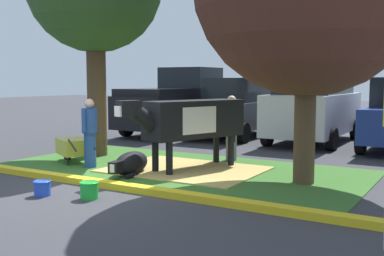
# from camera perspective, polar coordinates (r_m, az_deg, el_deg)

# --- Properties ---
(ground_plane) EXTENTS (80.00, 80.00, 0.00)m
(ground_plane) POSITION_cam_1_polar(r_m,az_deg,el_deg) (8.92, -11.50, -6.91)
(ground_plane) COLOR #38383D
(grass_island) EXTENTS (7.95, 4.03, 0.02)m
(grass_island) POSITION_cam_1_polar(r_m,az_deg,el_deg) (10.39, -1.58, -4.94)
(grass_island) COLOR #386B28
(grass_island) RESTS_ON ground
(curb_yellow) EXTENTS (9.15, 0.24, 0.12)m
(curb_yellow) POSITION_cam_1_polar(r_m,az_deg,el_deg) (8.67, -9.36, -6.84)
(curb_yellow) COLOR yellow
(curb_yellow) RESTS_ON ground
(hay_bedding) EXTENTS (3.22, 2.42, 0.04)m
(hay_bedding) POSITION_cam_1_polar(r_m,az_deg,el_deg) (10.22, -0.87, -5.03)
(hay_bedding) COLOR tan
(hay_bedding) RESTS_ON ground
(cow_holstein) EXTENTS (1.47, 3.03, 1.55)m
(cow_holstein) POSITION_cam_1_polar(r_m,az_deg,el_deg) (10.12, -0.17, 1.00)
(cow_holstein) COLOR black
(cow_holstein) RESTS_ON ground
(calf_lying) EXTENTS (0.64, 1.33, 0.48)m
(calf_lying) POSITION_cam_1_polar(r_m,az_deg,el_deg) (9.81, -7.41, -4.27)
(calf_lying) COLOR black
(calf_lying) RESTS_ON ground
(person_handler) EXTENTS (0.34, 0.52, 1.54)m
(person_handler) POSITION_cam_1_polar(r_m,az_deg,el_deg) (10.66, -12.21, -0.39)
(person_handler) COLOR #23478C
(person_handler) RESTS_ON ground
(person_visitor_near) EXTENTS (0.52, 0.34, 1.58)m
(person_visitor_near) POSITION_cam_1_polar(r_m,az_deg,el_deg) (11.38, 4.78, 0.22)
(person_visitor_near) COLOR slate
(person_visitor_near) RESTS_ON ground
(wheelbarrow) EXTENTS (1.55, 1.12, 0.63)m
(wheelbarrow) POSITION_cam_1_polar(r_m,az_deg,el_deg) (11.42, -14.14, -2.23)
(wheelbarrow) COLOR gold
(wheelbarrow) RESTS_ON ground
(bucket_blue) EXTENTS (0.30, 0.30, 0.26)m
(bucket_blue) POSITION_cam_1_polar(r_m,az_deg,el_deg) (8.42, -17.59, -6.89)
(bucket_blue) COLOR blue
(bucket_blue) RESTS_ON ground
(bucket_green) EXTENTS (0.32, 0.32, 0.28)m
(bucket_green) POSITION_cam_1_polar(r_m,az_deg,el_deg) (8.01, -12.28, -7.30)
(bucket_green) COLOR green
(bucket_green) RESTS_ON ground
(pickup_truck_black) EXTENTS (2.25, 5.41, 2.42)m
(pickup_truck_black) POSITION_cam_1_polar(r_m,az_deg,el_deg) (17.42, -1.57, 3.05)
(pickup_truck_black) COLOR black
(pickup_truck_black) RESTS_ON ground
(hatchback_white) EXTENTS (2.04, 4.41, 2.02)m
(hatchback_white) POSITION_cam_1_polar(r_m,az_deg,el_deg) (16.27, 5.44, 2.37)
(hatchback_white) COLOR #4C5156
(hatchback_white) RESTS_ON ground
(suv_dark_grey) EXTENTS (2.14, 4.61, 2.52)m
(suv_dark_grey) POSITION_cam_1_polar(r_m,az_deg,el_deg) (15.22, 14.52, 3.06)
(suv_dark_grey) COLOR silver
(suv_dark_grey) RESTS_ON ground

